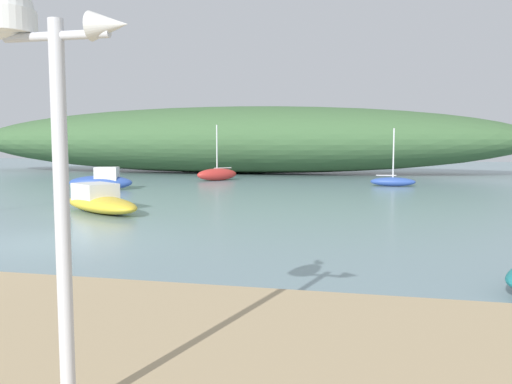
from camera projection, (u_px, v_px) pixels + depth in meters
name	position (u px, v px, depth m)	size (l,w,h in m)	color
ground_plane	(50.00, 242.00, 12.90)	(120.00, 120.00, 0.00)	gray
distant_hill	(231.00, 140.00, 42.15)	(45.42, 10.46, 5.25)	#3D6038
mast_structure	(27.00, 64.00, 4.13)	(1.29, 0.49, 3.50)	silver
motorboat_by_sandbar	(100.00, 201.00, 18.47)	(4.35, 3.61, 1.00)	gold
motorboat_inner_mooring	(102.00, 181.00, 27.12)	(3.39, 1.79, 1.17)	#2D4C9E
sailboat_centre_water	(217.00, 174.00, 33.72)	(2.61, 2.68, 3.54)	#B72D28
sailboat_outer_mooring	(393.00, 181.00, 29.32)	(2.46, 0.81, 3.21)	#2D4C9E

